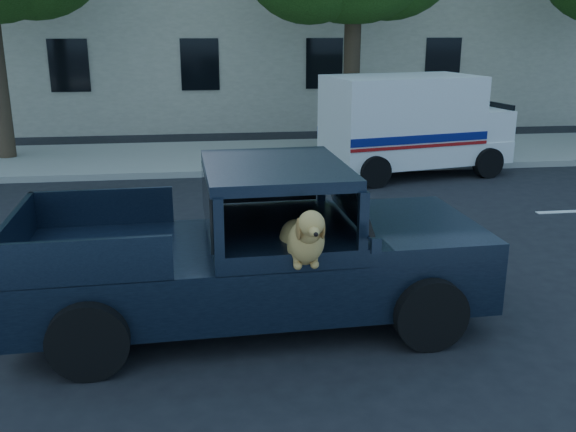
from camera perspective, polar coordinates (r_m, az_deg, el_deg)
name	(u,v)px	position (r m, az deg, el deg)	size (l,w,h in m)	color
ground	(129,312)	(8.27, -13.99, -8.25)	(120.00, 120.00, 0.00)	black
far_sidewalk	(165,158)	(17.03, -10.90, 5.05)	(60.00, 4.00, 0.15)	gray
lane_stripes	(263,224)	(11.44, -2.26, -0.70)	(21.60, 0.14, 0.01)	silver
pickup_truck	(247,270)	(7.59, -3.65, -4.81)	(5.39, 2.78, 1.90)	black
mail_truck	(411,132)	(15.42, 10.90, 7.37)	(4.49, 2.83, 2.30)	silver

